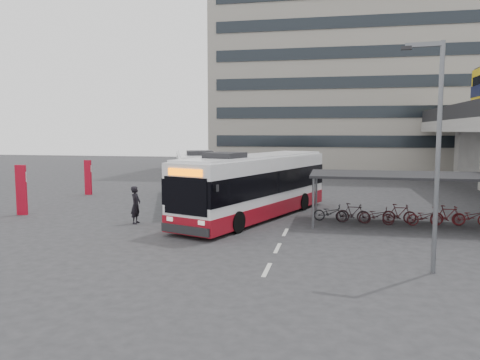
% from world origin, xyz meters
% --- Properties ---
extents(ground, '(120.00, 120.00, 0.00)m').
position_xyz_m(ground, '(0.00, 0.00, 0.00)').
color(ground, '#28282B').
rests_on(ground, ground).
extents(bike_shelter, '(10.00, 4.00, 2.54)m').
position_xyz_m(bike_shelter, '(8.47, 3.00, 1.30)').
color(bike_shelter, '#595B60').
rests_on(bike_shelter, ground).
extents(office_block, '(30.00, 15.00, 25.00)m').
position_xyz_m(office_block, '(6.00, 36.00, 12.50)').
color(office_block, gray).
rests_on(office_block, ground).
extents(road_markings, '(0.15, 7.60, 0.01)m').
position_xyz_m(road_markings, '(2.50, -3.00, 0.01)').
color(road_markings, beige).
rests_on(road_markings, ground).
extents(bus_main, '(6.74, 12.43, 3.63)m').
position_xyz_m(bus_main, '(0.54, 3.47, 1.69)').
color(bus_main, white).
rests_on(bus_main, ground).
extents(bus_teal, '(6.43, 12.00, 3.50)m').
position_xyz_m(bus_teal, '(-4.14, 8.09, 1.62)').
color(bus_teal, white).
rests_on(bus_teal, ground).
extents(pedestrian, '(0.46, 0.70, 1.90)m').
position_xyz_m(pedestrian, '(-5.12, 0.56, 0.95)').
color(pedestrian, black).
rests_on(pedestrian, ground).
extents(lamp_post, '(1.31, 0.35, 7.48)m').
position_xyz_m(lamp_post, '(7.82, -5.23, 4.27)').
color(lamp_post, '#595B60').
rests_on(lamp_post, ground).
extents(sign_totem_mid, '(0.60, 0.30, 2.79)m').
position_xyz_m(sign_totem_mid, '(-12.35, 1.59, 1.44)').
color(sign_totem_mid, '#A80A1E').
rests_on(sign_totem_mid, ground).
extents(sign_totem_north, '(0.55, 0.19, 2.54)m').
position_xyz_m(sign_totem_north, '(-13.03, 9.96, 1.31)').
color(sign_totem_north, '#A80A1E').
rests_on(sign_totem_north, ground).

